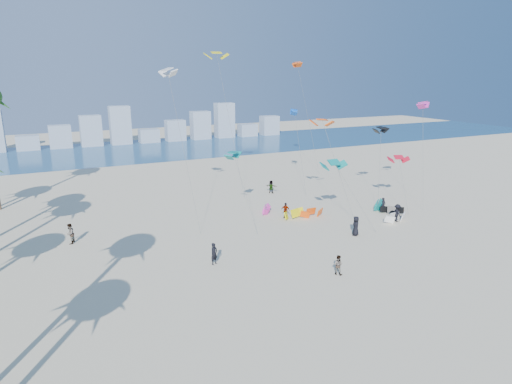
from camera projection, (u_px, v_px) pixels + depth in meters
name	position (u px, v px, depth m)	size (l,w,h in m)	color
ground	(325.00, 329.00, 27.06)	(220.00, 220.00, 0.00)	beige
ocean	(123.00, 151.00, 89.76)	(220.00, 220.00, 0.00)	navy
kitesurfer_near	(214.00, 254.00, 36.12)	(0.66, 0.44, 1.82)	black
kitesurfer_mid	(338.00, 265.00, 34.30)	(0.77, 0.60, 1.58)	gray
kitesurfers_far	(290.00, 211.00, 47.40)	(33.26, 18.85, 1.91)	black
grounded_kites	(339.00, 212.00, 48.80)	(15.09, 10.48, 0.95)	yellow
flying_kites	(303.00, 105.00, 52.41)	(31.51, 29.32, 18.35)	#0B867F
distant_skyline	(108.00, 131.00, 97.18)	(85.00, 3.00, 8.40)	#9EADBF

